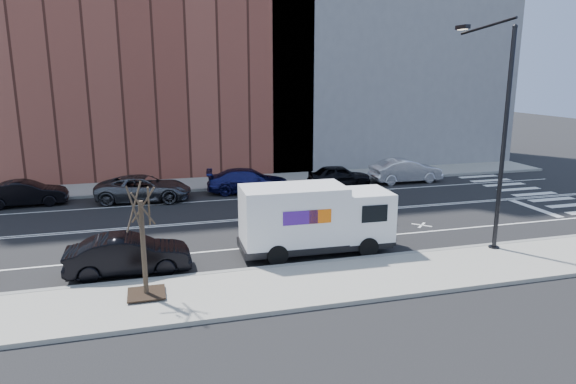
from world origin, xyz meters
TOP-DOWN VIEW (x-y plane):
  - ground at (0.00, 0.00)m, footprint 120.00×120.00m
  - sidewalk_near at (0.00, -8.80)m, footprint 44.00×3.60m
  - sidewalk_far at (0.00, 8.80)m, footprint 44.00×3.60m
  - curb_near at (0.00, -7.00)m, footprint 44.00×0.25m
  - curb_far at (0.00, 7.00)m, footprint 44.00×0.25m
  - crosswalk at (16.00, 0.00)m, footprint 3.00×14.00m
  - road_markings at (0.00, 0.00)m, footprint 40.00×8.60m
  - bldg_brick at (-8.00, 15.60)m, footprint 26.00×10.00m
  - streetlight at (7.00, -6.91)m, footprint 0.44×4.02m
  - street_tree at (-7.00, -8.40)m, footprint 1.20×1.20m
  - fedex_van at (-0.28, -5.60)m, footprint 6.31×2.37m
  - far_parked_b at (-13.32, 5.98)m, footprint 4.37×1.74m
  - far_parked_c at (-7.01, 5.39)m, footprint 5.64×3.18m
  - far_parked_d at (-0.77, 5.82)m, footprint 5.33×2.72m
  - far_parked_e at (5.31, 6.09)m, footprint 4.20×2.00m
  - far_parked_f at (10.05, 5.98)m, footprint 4.85×1.75m
  - driving_sedan at (2.45, -1.97)m, footprint 4.47×1.70m
  - near_parked_rear_a at (-7.58, -5.91)m, footprint 4.47×1.58m

SIDE VIEW (x-z plane):
  - ground at x=0.00m, z-range 0.00..0.00m
  - crosswalk at x=16.00m, z-range 0.00..0.01m
  - road_markings at x=0.00m, z-range 0.00..0.01m
  - sidewalk_near at x=0.00m, z-range 0.00..0.15m
  - sidewalk_far at x=0.00m, z-range 0.00..0.15m
  - curb_near at x=0.00m, z-range 0.00..0.17m
  - curb_far at x=0.00m, z-range 0.00..0.17m
  - far_parked_e at x=5.31m, z-range 0.00..1.39m
  - far_parked_b at x=-13.32m, z-range 0.00..1.42m
  - driving_sedan at x=2.45m, z-range 0.00..1.46m
  - near_parked_rear_a at x=-7.58m, z-range 0.00..1.47m
  - far_parked_d at x=-0.77m, z-range 0.00..1.48m
  - far_parked_c at x=-7.01m, z-range 0.00..1.49m
  - far_parked_f at x=10.05m, z-range 0.00..1.59m
  - street_tree at x=-7.00m, z-range -0.42..3.33m
  - fedex_van at x=-0.28m, z-range 0.07..2.93m
  - streetlight at x=7.00m, z-range 0.41..9.75m
  - bldg_brick at x=-8.00m, z-range 0.00..22.00m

